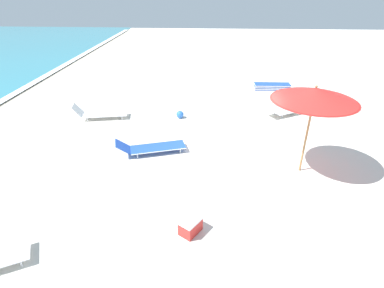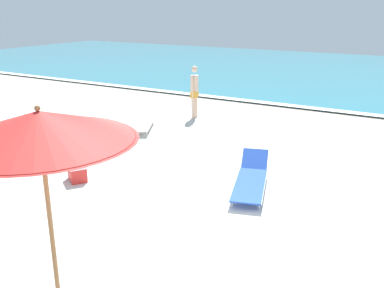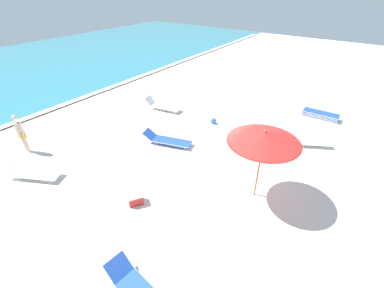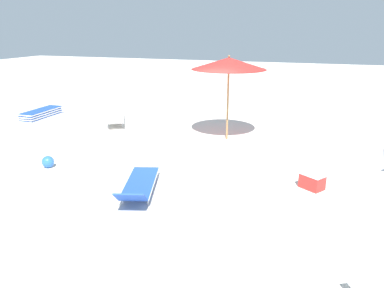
{
  "view_description": "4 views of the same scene",
  "coord_description": "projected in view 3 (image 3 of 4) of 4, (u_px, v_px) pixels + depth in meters",
  "views": [
    {
      "loc": [
        -8.33,
        0.61,
        4.96
      ],
      "look_at": [
        -0.62,
        1.04,
        0.76
      ],
      "focal_mm": 28.0,
      "sensor_mm": 36.0,
      "label": 1
    },
    {
      "loc": [
        3.19,
        -5.4,
        3.69
      ],
      "look_at": [
        -0.8,
        1.53,
        1.09
      ],
      "focal_mm": 40.0,
      "sensor_mm": 36.0,
      "label": 2
    },
    {
      "loc": [
        -7.36,
        -4.21,
        6.4
      ],
      "look_at": [
        -0.65,
        0.51,
        1.09
      ],
      "focal_mm": 24.0,
      "sensor_mm": 36.0,
      "label": 3
    },
    {
      "loc": [
        -3.31,
        8.98,
        3.42
      ],
      "look_at": [
        -0.52,
        0.77,
        0.7
      ],
      "focal_mm": 35.0,
      "sensor_mm": 36.0,
      "label": 4
    }
  ],
  "objects": [
    {
      "name": "ground_plane",
      "position": [
        211.0,
        165.0,
        10.61
      ],
      "size": [
        60.0,
        60.0,
        0.16
      ],
      "color": "silver"
    },
    {
      "name": "beach_umbrella",
      "position": [
        264.0,
        137.0,
        7.76
      ],
      "size": [
        2.27,
        2.27,
        2.62
      ],
      "color": "#9E7547",
      "rests_on": "ground_plane"
    },
    {
      "name": "lounger_stack",
      "position": [
        320.0,
        115.0,
        13.93
      ],
      "size": [
        0.64,
        1.88,
        0.32
      ],
      "rotation": [
        0.0,
        0.0,
        0.02
      ],
      "color": "blue",
      "rests_on": "ground_plane"
    },
    {
      "name": "sun_lounger_under_umbrella",
      "position": [
        167.0,
        140.0,
        11.7
      ],
      "size": [
        1.23,
        2.31,
        0.52
      ],
      "rotation": [
        0.0,
        0.0,
        0.3
      ],
      "color": "blue",
      "rests_on": "ground_plane"
    },
    {
      "name": "sun_lounger_beside_umbrella",
      "position": [
        33.0,
        173.0,
        9.72
      ],
      "size": [
        1.49,
        2.14,
        0.48
      ],
      "rotation": [
        0.0,
        0.0,
        0.47
      ],
      "color": "white",
      "rests_on": "ground_plane"
    },
    {
      "name": "sun_lounger_near_water_left",
      "position": [
        163.0,
        106.0,
        14.79
      ],
      "size": [
        0.97,
        2.18,
        0.62
      ],
      "rotation": [
        0.0,
        0.0,
        0.18
      ],
      "color": "white",
      "rests_on": "ground_plane"
    },
    {
      "name": "sun_lounger_mid_beach_solo",
      "position": [
        305.0,
        141.0,
        11.63
      ],
      "size": [
        1.61,
        2.27,
        0.49
      ],
      "rotation": [
        0.0,
        0.0,
        0.5
      ],
      "color": "white",
      "rests_on": "ground_plane"
    },
    {
      "name": "beachgoer_wading_adult",
      "position": [
        20.0,
        132.0,
        10.76
      ],
      "size": [
        0.27,
        0.45,
        1.76
      ],
      "rotation": [
        0.0,
        0.0,
        1.63
      ],
      "color": "beige",
      "rests_on": "ground_plane"
    },
    {
      "name": "beach_ball",
      "position": [
        213.0,
        121.0,
        13.39
      ],
      "size": [
        0.3,
        0.3,
        0.3
      ],
      "color": "blue",
      "rests_on": "ground_plane"
    },
    {
      "name": "cooler_box",
      "position": [
        136.0,
        199.0,
        8.59
      ],
      "size": [
        0.61,
        0.57,
        0.37
      ],
      "rotation": [
        0.0,
        0.0,
        5.68
      ],
      "color": "red",
      "rests_on": "ground_plane"
    }
  ]
}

